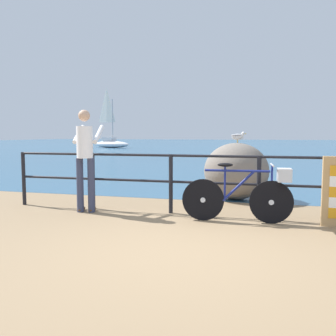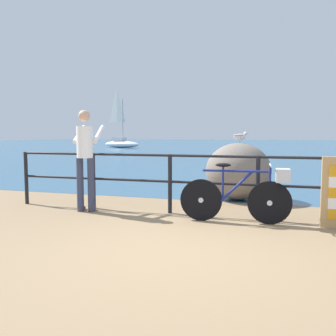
% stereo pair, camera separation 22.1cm
% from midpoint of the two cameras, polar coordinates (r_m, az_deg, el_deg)
% --- Properties ---
extents(ground_plane, '(120.00, 120.00, 0.10)m').
position_cam_midpoint_polar(ground_plane, '(24.14, 14.74, 1.77)').
color(ground_plane, '#846B4C').
extents(sea_surface, '(120.00, 90.00, 0.01)m').
position_cam_midpoint_polar(sea_surface, '(52.28, 15.98, 3.60)').
color(sea_surface, '#2D5675').
rests_on(sea_surface, ground_plane).
extents(promenade_railing, '(7.41, 0.07, 1.02)m').
position_cam_midpoint_polar(promenade_railing, '(6.07, 8.02, -1.56)').
color(promenade_railing, black).
rests_on(promenade_railing, ground_plane).
extents(bicycle, '(1.70, 0.48, 0.92)m').
position_cam_midpoint_polar(bicycle, '(5.70, 13.04, -3.86)').
color(bicycle, black).
rests_on(bicycle, ground_plane).
extents(person_at_railing, '(0.52, 0.67, 1.78)m').
position_cam_midpoint_polar(person_at_railing, '(6.49, -11.89, 1.95)').
color(person_at_railing, '#333851').
rests_on(person_at_railing, ground_plane).
extents(breakwater_boulder_main, '(1.35, 1.25, 1.18)m').
position_cam_midpoint_polar(breakwater_boulder_main, '(7.72, 11.77, -0.52)').
color(breakwater_boulder_main, slate).
rests_on(breakwater_boulder_main, ground).
extents(seagull, '(0.34, 0.21, 0.23)m').
position_cam_midpoint_polar(seagull, '(7.76, 12.03, 4.91)').
color(seagull, gold).
rests_on(seagull, breakwater_boulder_main).
extents(sailboat, '(4.59, 2.58, 6.16)m').
position_cam_midpoint_polar(sailboat, '(37.55, -7.22, 4.26)').
color(sailboat, white).
rests_on(sailboat, sea_surface).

